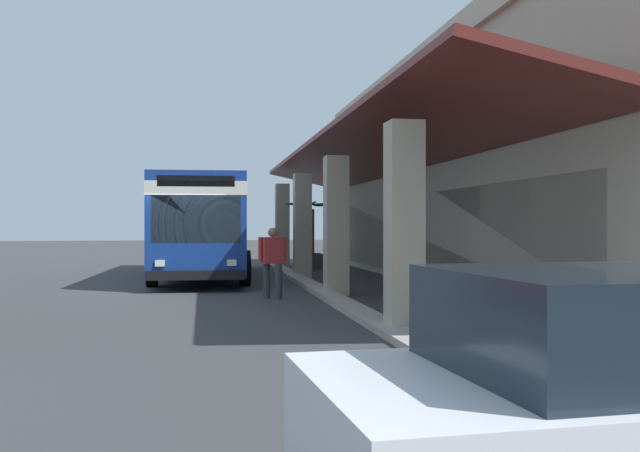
{
  "coord_description": "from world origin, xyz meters",
  "views": [
    {
      "loc": [
        18.66,
        0.68,
        1.71
      ],
      "look_at": [
        -1.52,
        4.08,
        1.68
      ],
      "focal_mm": 39.31,
      "sensor_mm": 36.0,
      "label": 1
    }
  ],
  "objects": [
    {
      "name": "plaza_building",
      "position": [
        -1.02,
        13.23,
        3.38
      ],
      "size": [
        23.64,
        16.31,
        6.76
      ],
      "color": "#B2A88E",
      "rests_on": "ground"
    },
    {
      "name": "ground",
      "position": [
        0.0,
        8.0,
        0.0
      ],
      "size": [
        120.0,
        120.0,
        0.0
      ],
      "primitive_type": "plane",
      "color": "#38383A"
    },
    {
      "name": "potted_palm",
      "position": [
        -7.94,
        4.85,
        0.79
      ],
      "size": [
        1.8,
        2.0,
        2.62
      ],
      "color": "#4C4742",
      "rests_on": "ground"
    },
    {
      "name": "transit_bus",
      "position": [
        -4.82,
        0.71,
        1.85
      ],
      "size": [
        11.29,
        3.07,
        3.34
      ],
      "color": "navy",
      "rests_on": "ground"
    },
    {
      "name": "curb_strip",
      "position": [
        -1.02,
        3.61,
        0.06
      ],
      "size": [
        28.0,
        0.5,
        0.12
      ],
      "primitive_type": "cube",
      "color": "#9E998E",
      "rests_on": "ground"
    },
    {
      "name": "pedestrian",
      "position": [
        2.49,
        2.29,
        0.92
      ],
      "size": [
        0.42,
        0.67,
        1.65
      ],
      "color": "#38383D",
      "rests_on": "ground"
    }
  ]
}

